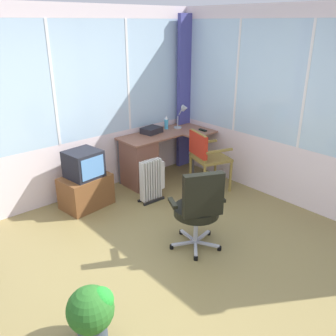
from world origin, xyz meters
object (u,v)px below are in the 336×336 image
potted_plant (92,311)px  office_chair (199,206)px  wooden_armchair (204,152)px  space_heater (152,180)px  paper_tray (152,130)px  desk (143,159)px  tv_on_stand (85,182)px  desk_lamp (183,113)px  spray_bottle (166,123)px  tv_remote (203,130)px

potted_plant → office_chair: bearing=12.2°
wooden_armchair → space_heater: bearing=164.3°
paper_tray → space_heater: paper_tray is taller
desk → paper_tray: paper_tray is taller
tv_on_stand → potted_plant: bearing=-117.9°
wooden_armchair → office_chair: (-1.16, -1.04, -0.05)m
paper_tray → wooden_armchair: size_ratio=0.33×
tv_on_stand → space_heater: size_ratio=1.31×
desk_lamp → space_heater: desk_lamp is taller
office_chair → potted_plant: 1.56m
paper_tray → wooden_armchair: wooden_armchair is taller
desk → paper_tray: 0.49m
paper_tray → office_chair: office_chair is taller
spray_bottle → tv_on_stand: (-1.62, -0.21, -0.50)m
potted_plant → paper_tray: bearing=43.1°
spray_bottle → tv_remote: bearing=-51.2°
office_chair → space_heater: (0.37, 1.26, -0.23)m
spray_bottle → potted_plant: (-2.70, -2.25, -0.57)m
desk → tv_on_stand: bearing=-176.0°
potted_plant → desk: bearing=45.1°
desk → tv_remote: (0.96, -0.33, 0.35)m
spray_bottle → office_chair: bearing=-121.9°
office_chair → tv_on_stand: (-0.42, 1.72, -0.19)m
paper_tray → tv_on_stand: 1.38m
office_chair → spray_bottle: bearing=58.1°
desk → potted_plant: 2.99m
wooden_armchair → tv_on_stand: bearing=156.7°
desk → paper_tray: size_ratio=4.81×
paper_tray → space_heater: bearing=-128.3°
desk → tv_on_stand: tv_on_stand is taller
spray_bottle → desk_lamp: bearing=-27.5°
desk_lamp → office_chair: desk_lamp is taller
wooden_armchair → paper_tray: bearing=108.0°
wooden_armchair → office_chair: office_chair is taller
tv_remote → potted_plant: (-3.07, -1.79, -0.48)m
potted_plant → desk_lamp: bearing=35.7°
office_chair → tv_on_stand: office_chair is taller
spray_bottle → office_chair: 2.29m
desk → desk_lamp: (0.85, 0.00, 0.59)m
desk_lamp → office_chair: 2.36m
office_chair → space_heater: bearing=73.6°
desk → wooden_armchair: 0.95m
tv_on_stand → potted_plant: tv_on_stand is taller
desk_lamp → paper_tray: size_ratio=1.29×
spray_bottle → office_chair: spray_bottle is taller
wooden_armchair → potted_plant: bearing=-152.9°
space_heater → wooden_armchair: bearing=-15.7°
potted_plant → tv_remote: bearing=30.2°
tv_remote → space_heater: 1.30m
desk → wooden_armchair: wooden_armchair is taller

